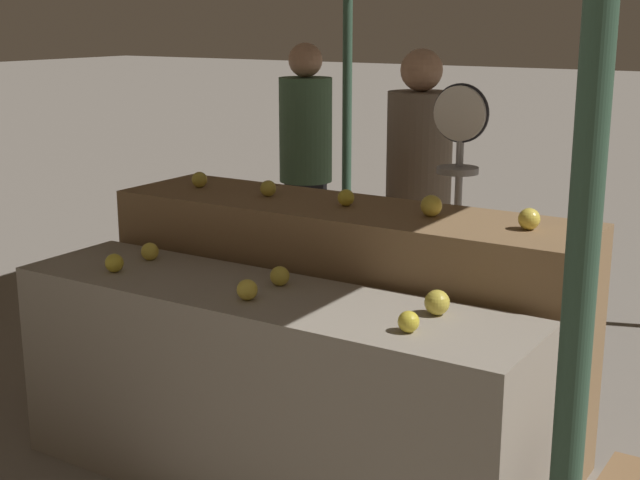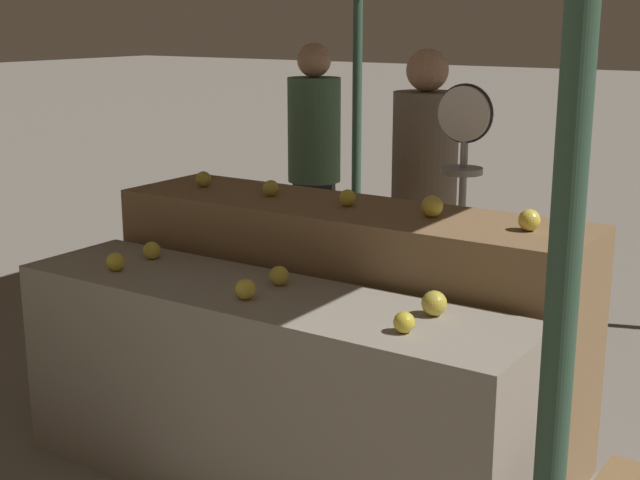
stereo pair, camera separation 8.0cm
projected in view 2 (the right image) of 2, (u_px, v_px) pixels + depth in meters
display_counter_front at (263, 393)px, 3.48m from camera, size 2.14×0.55×0.83m
display_counter_back at (345, 323)px, 3.94m from camera, size 2.14×0.55×1.06m
apple_front_0 at (116, 262)px, 3.66m from camera, size 0.08×0.08×0.08m
apple_front_1 at (245, 289)px, 3.28m from camera, size 0.08×0.08×0.08m
apple_front_2 at (404, 322)px, 2.94m from camera, size 0.07×0.07×0.07m
apple_front_3 at (152, 250)px, 3.83m from camera, size 0.08×0.08×0.08m
apple_front_4 at (279, 276)px, 3.46m from camera, size 0.08×0.08×0.08m
apple_front_5 at (434, 303)px, 3.10m from camera, size 0.09×0.09×0.09m
apple_back_0 at (203, 179)px, 4.23m from camera, size 0.07×0.07×0.07m
apple_back_1 at (271, 188)px, 4.01m from camera, size 0.07×0.07×0.07m
apple_back_2 at (348, 198)px, 3.80m from camera, size 0.07×0.07×0.07m
apple_back_3 at (432, 206)px, 3.59m from camera, size 0.09×0.09×0.09m
apple_back_4 at (529, 220)px, 3.36m from camera, size 0.08×0.08×0.08m
produce_scale at (462, 173)px, 4.23m from camera, size 0.28×0.20×1.54m
person_vendor_at_scale at (424, 184)px, 4.75m from camera, size 0.39×0.39×1.69m
person_customer_left at (314, 152)px, 5.88m from camera, size 0.46×0.46×1.68m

